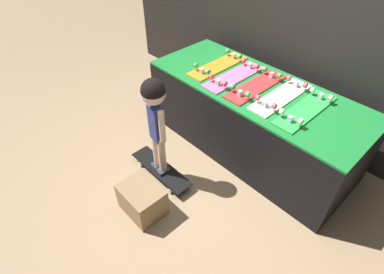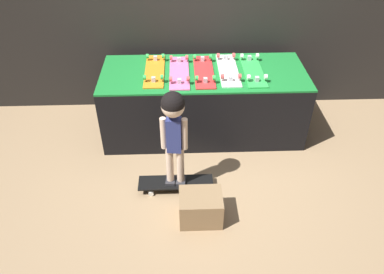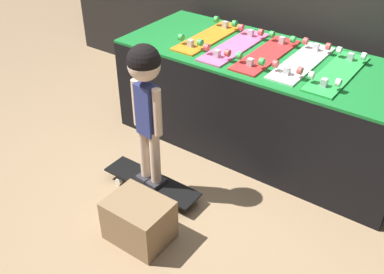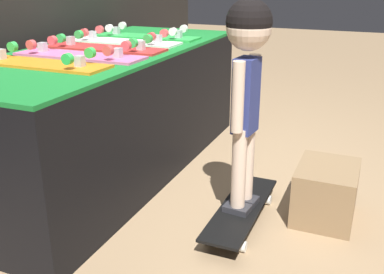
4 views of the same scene
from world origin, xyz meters
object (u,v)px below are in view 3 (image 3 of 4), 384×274
skateboard_pink_on_rack (235,46)px  storage_box (139,220)px  child (146,91)px  skateboard_on_floor (152,183)px  skateboard_red_on_rack (267,54)px  skateboard_white_on_rack (302,61)px  skateboard_green_on_rack (338,72)px  skateboard_orange_on_rack (209,36)px

skateboard_pink_on_rack → storage_box: 1.51m
storage_box → child: bearing=120.2°
skateboard_on_floor → storage_box: bearing=-59.8°
skateboard_red_on_rack → skateboard_white_on_rack: (0.27, 0.02, 0.00)m
skateboard_pink_on_rack → skateboard_green_on_rack: same height
skateboard_pink_on_rack → skateboard_on_floor: 1.21m
skateboard_pink_on_rack → skateboard_green_on_rack: (0.80, 0.01, 0.00)m
skateboard_red_on_rack → child: child is taller
skateboard_red_on_rack → skateboard_on_floor: skateboard_red_on_rack is taller
skateboard_white_on_rack → skateboard_on_floor: skateboard_white_on_rack is taller
skateboard_green_on_rack → skateboard_on_floor: skateboard_green_on_rack is taller
skateboard_orange_on_rack → child: bearing=-78.4°
skateboard_pink_on_rack → storage_box: bearing=-83.0°
skateboard_orange_on_rack → skateboard_green_on_rack: size_ratio=1.00×
skateboard_red_on_rack → storage_box: (-0.10, -1.36, -0.65)m
skateboard_orange_on_rack → child: (0.21, -1.01, 0.01)m
skateboard_white_on_rack → child: bearing=-120.6°
skateboard_on_floor → storage_box: 0.45m
skateboard_green_on_rack → child: size_ratio=0.73×
skateboard_white_on_rack → storage_box: bearing=-104.8°
skateboard_white_on_rack → child: child is taller
skateboard_pink_on_rack → skateboard_white_on_rack: size_ratio=1.00×
skateboard_green_on_rack → skateboard_on_floor: 1.49m
child → storage_box: bearing=-53.7°
storage_box → skateboard_orange_on_rack: bearing=107.2°
skateboard_on_floor → skateboard_green_on_rack: bearing=48.7°
skateboard_on_floor → storage_box: storage_box is taller
skateboard_red_on_rack → skateboard_on_floor: bearing=-108.4°
storage_box → skateboard_green_on_rack: bearing=65.1°
skateboard_orange_on_rack → storage_box: (0.43, -1.40, -0.65)m
skateboard_red_on_rack → storage_box: size_ratio=1.94×
skateboard_orange_on_rack → skateboard_white_on_rack: (0.80, -0.01, 0.00)m
skateboard_pink_on_rack → skateboard_white_on_rack: bearing=3.7°
skateboard_red_on_rack → skateboard_white_on_rack: size_ratio=1.00×
skateboard_white_on_rack → storage_box: (-0.37, -1.39, -0.65)m
skateboard_white_on_rack → skateboard_on_floor: 1.37m
skateboard_orange_on_rack → child: size_ratio=0.73×
skateboard_orange_on_rack → skateboard_on_floor: bearing=-78.4°
skateboard_red_on_rack → storage_box: skateboard_red_on_rack is taller
skateboard_red_on_rack → child: (-0.33, -0.98, 0.01)m
skateboard_red_on_rack → skateboard_green_on_rack: bearing=0.4°
skateboard_green_on_rack → skateboard_white_on_rack: bearing=175.6°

